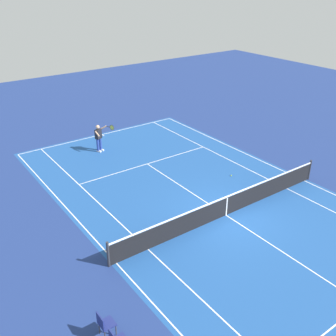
# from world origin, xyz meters

# --- Properties ---
(ground_plane) EXTENTS (60.00, 60.00, 0.00)m
(ground_plane) POSITION_xyz_m (0.00, 0.00, 0.00)
(ground_plane) COLOR navy
(court_slab) EXTENTS (24.20, 11.40, 0.00)m
(court_slab) POSITION_xyz_m (0.00, 0.00, 0.00)
(court_slab) COLOR #1E4C93
(court_slab) RESTS_ON ground_plane
(court_line_markings) EXTENTS (23.85, 11.05, 0.01)m
(court_line_markings) POSITION_xyz_m (0.00, 0.00, 0.00)
(court_line_markings) COLOR white
(court_line_markings) RESTS_ON ground_plane
(tennis_net) EXTENTS (0.10, 11.70, 1.08)m
(tennis_net) POSITION_xyz_m (0.00, 0.00, 0.49)
(tennis_net) COLOR #2D2D33
(tennis_net) RESTS_ON ground_plane
(tennis_player_near) EXTENTS (0.91, 0.95, 1.70)m
(tennis_player_near) POSITION_xyz_m (9.54, 1.32, 0.93)
(tennis_player_near) COLOR navy
(tennis_player_near) RESTS_ON ground_plane
(tennis_ball) EXTENTS (0.07, 0.07, 0.07)m
(tennis_ball) POSITION_xyz_m (2.58, -2.80, 0.03)
(tennis_ball) COLOR #CCE01E
(tennis_ball) RESTS_ON ground_plane
(spectator_chair_3) EXTENTS (0.44, 0.44, 0.88)m
(spectator_chair_3) POSITION_xyz_m (-2.68, 7.34, 0.52)
(spectator_chair_3) COLOR #38383D
(spectator_chair_3) RESTS_ON ground_plane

